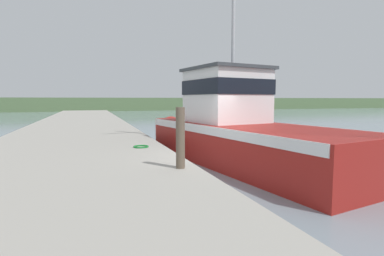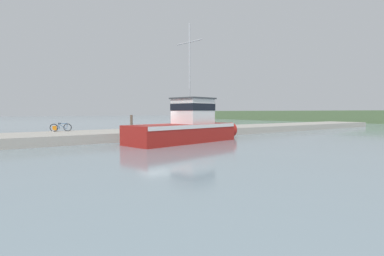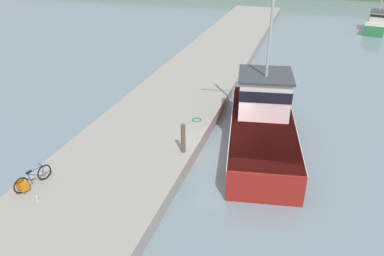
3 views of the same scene
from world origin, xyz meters
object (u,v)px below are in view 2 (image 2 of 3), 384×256
Objects in this scene: fishing_boat_main at (187,126)px; bicycle_touring at (59,128)px; water_bottle_on_curb at (53,131)px; mooring_post at (131,124)px.

fishing_boat_main is 6.67× the size of bicycle_touring.
water_bottle_on_curb is at bearing -23.28° from bicycle_touring.
fishing_boat_main is at bearing 49.03° from water_bottle_on_curb.
mooring_post is (-3.22, -3.40, 0.18)m from fishing_boat_main.
mooring_post is at bearing -143.11° from fishing_boat_main.
bicycle_touring is 1.18× the size of mooring_post.
fishing_boat_main reaches higher than bicycle_touring.
bicycle_touring is 1.05m from water_bottle_on_curb.
bicycle_touring is (-8.25, -7.95, -0.21)m from fishing_boat_main.
mooring_post is at bearing 57.27° from bicycle_touring.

